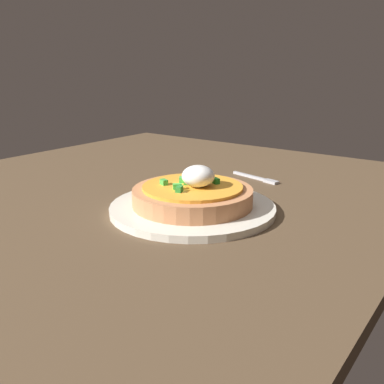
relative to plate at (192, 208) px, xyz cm
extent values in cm
cube|color=#4F3C28|center=(0.14, 14.09, -1.58)|extent=(106.14, 86.86, 2.11)
cylinder|color=silver|center=(0.00, 0.00, 0.00)|extent=(24.78, 24.78, 1.06)
cylinder|color=#C27D50|center=(0.00, 0.00, 1.79)|extent=(17.95, 17.95, 2.53)
cylinder|color=gold|center=(0.00, 0.00, 3.29)|extent=(14.91, 14.91, 0.46)
ellipsoid|color=white|center=(0.22, -1.01, 5.11)|extent=(4.82, 4.82, 3.17)
cube|color=#318235|center=(0.85, -0.97, 3.92)|extent=(1.50, 1.30, 0.80)
cube|color=green|center=(-2.08, 3.67, 3.92)|extent=(1.25, 1.49, 0.80)
cube|color=green|center=(1.83, 0.65, 3.92)|extent=(1.38, 1.51, 0.80)
cube|color=green|center=(0.66, 2.38, 3.92)|extent=(1.51, 1.37, 0.80)
cube|color=#358D36|center=(0.16, 1.12, 3.92)|extent=(1.51, 1.39, 0.80)
cube|color=green|center=(4.16, 2.15, 3.92)|extent=(0.88, 1.33, 0.80)
cube|color=green|center=(-2.76, 0.58, 3.92)|extent=(1.46, 1.48, 0.80)
cube|color=#2C8632|center=(-3.63, -0.44, 3.92)|extent=(1.47, 1.17, 0.80)
cube|color=#258E2F|center=(3.11, -2.14, 3.92)|extent=(1.32, 1.51, 0.80)
cube|color=#B7B7BC|center=(22.95, 2.98, -0.28)|extent=(2.38, 8.02, 0.50)
cube|color=#B7B7BC|center=(21.74, -2.33, -0.28)|extent=(1.99, 3.04, 0.50)
camera|label=1|loc=(-49.19, -36.18, 20.82)|focal=40.21mm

